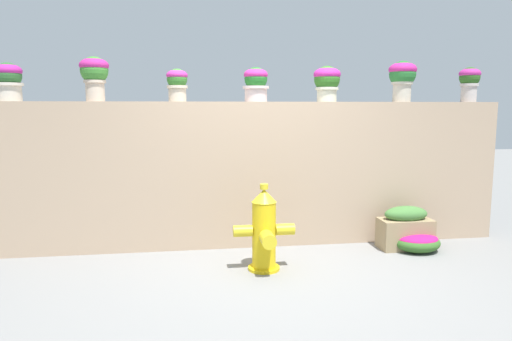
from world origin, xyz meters
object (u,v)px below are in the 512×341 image
Objects in this scene: potted_plant_0 at (8,79)px; potted_plant_4 at (327,81)px; flower_bush_left at (416,241)px; potted_plant_5 at (402,76)px; potted_plant_1 at (94,73)px; planter_box at (405,228)px; potted_plant_3 at (256,82)px; fire_hydrant at (264,232)px; potted_plant_2 at (177,82)px; potted_plant_6 at (469,80)px.

potted_plant_4 is (3.45, -0.00, 0.01)m from potted_plant_0.
potted_plant_5 is at bearing 89.69° from flower_bush_left.
potted_plant_1 is 3.82m from planter_box.
potted_plant_1 is 0.91× the size of flower_bush_left.
potted_plant_5 is at bearing -0.40° from potted_plant_0.
potted_plant_5 is 0.81× the size of planter_box.
planter_box is (1.65, -0.44, -1.63)m from potted_plant_3.
planter_box is at bearing -6.03° from potted_plant_0.
fire_hydrant is (-0.05, -0.91, -1.48)m from potted_plant_3.
potted_plant_2 is (0.87, 0.00, -0.09)m from potted_plant_1.
potted_plant_0 is 0.69× the size of planter_box.
fire_hydrant is (2.57, -0.92, -1.50)m from potted_plant_0.
potted_plant_5 is at bearing 0.13° from potted_plant_2.
potted_plant_3 is 0.81× the size of potted_plant_5.
potted_plant_6 reaches higher than potted_plant_3.
potted_plant_5 reaches higher than potted_plant_2.
planter_box is (-0.93, -0.40, -1.68)m from potted_plant_6.
potted_plant_2 is 0.42× the size of fire_hydrant.
potted_plant_2 is 0.86× the size of potted_plant_6.
potted_plant_5 reaches higher than potted_plant_3.
potted_plant_0 is 0.88m from potted_plant_1.
potted_plant_0 is 4.35m from potted_plant_5.
potted_plant_6 is 1.96m from planter_box.
fire_hydrant is at bearing -168.32° from flower_bush_left.
potted_plant_3 is at bearing 162.79° from flower_bush_left.
flower_bush_left is 0.18m from planter_box.
potted_plant_2 reaches higher than fire_hydrant.
potted_plant_4 is 0.70× the size of planter_box.
potted_plant_5 is at bearing 178.50° from potted_plant_6.
potted_plant_4 is 0.91m from potted_plant_5.
potted_plant_0 is 0.77× the size of flower_bush_left.
potted_plant_3 is 1.74m from potted_plant_5.
potted_plant_3 is at bearing -179.12° from potted_plant_4.
potted_plant_3 is 2.58m from potted_plant_6.
potted_plant_6 is (1.75, -0.05, 0.01)m from potted_plant_4.
flower_bush_left is (1.73, -0.54, -1.76)m from potted_plant_3.
flower_bush_left is at bearing -17.21° from potted_plant_3.
potted_plant_6 is 0.79× the size of flower_bush_left.
flower_bush_left is at bearing -90.31° from potted_plant_5.
potted_plant_1 is at bearing -179.89° from potted_plant_2.
potted_plant_6 is at bearing -0.19° from potted_plant_1.
potted_plant_0 is 1.13× the size of potted_plant_2.
flower_bush_left is at bearing -8.42° from potted_plant_1.
potted_plant_1 is at bearing -179.87° from potted_plant_5.
potted_plant_0 is at bearing 173.97° from planter_box.
potted_plant_2 is at bearing -1.19° from potted_plant_0.
potted_plant_0 is at bearing 160.25° from fire_hydrant.
potted_plant_0 is at bearing 179.69° from potted_plant_3.
potted_plant_3 is at bearing 179.16° from potted_plant_6.
potted_plant_3 is at bearing 179.48° from potted_plant_5.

